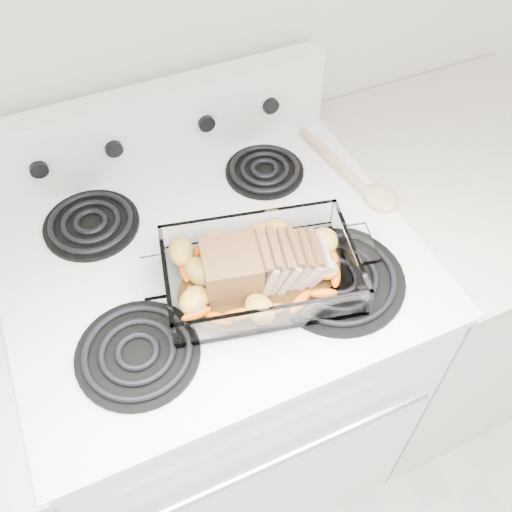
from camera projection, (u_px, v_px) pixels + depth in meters
name	position (u px, v px, depth m)	size (l,w,h in m)	color
electric_range	(221.00, 365.00, 1.45)	(0.78, 0.70, 1.12)	white
counter_right	(437.00, 283.00, 1.63)	(0.58, 0.68, 0.93)	silver
baking_dish	(261.00, 274.00, 1.03)	(0.34, 0.22, 0.07)	white
pork_roast	(254.00, 267.00, 1.00)	(0.23, 0.10, 0.08)	brown
roast_vegetables	(251.00, 258.00, 1.04)	(0.35, 0.19, 0.04)	#D85F00
wooden_spoon	(360.00, 181.00, 1.21)	(0.09, 0.30, 0.02)	#D4B48B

